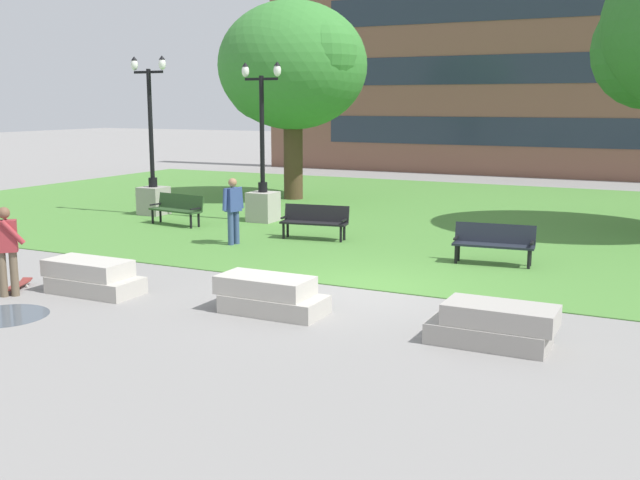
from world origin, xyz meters
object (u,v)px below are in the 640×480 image
Objects in this scene: lamp_post_right at (263,190)px; concrete_block_right at (494,325)px; park_bench_near_right at (177,207)px; person_skateboarder at (6,246)px; concrete_block_center at (92,277)px; person_bystander_near_lawn at (233,207)px; park_bench_far_left at (315,220)px; lamp_post_left at (153,183)px; concrete_block_left at (270,295)px; park_bench_near_left at (494,241)px; skateboard at (16,286)px.

concrete_block_right is at bearing -43.41° from lamp_post_right.
park_bench_near_right is (-11.13, 6.98, 0.23)m from concrete_block_right.
concrete_block_right is 1.11× the size of person_skateboarder.
person_bystander_near_lawn is at bearing 92.41° from concrete_block_center.
park_bench_far_left is (4.73, -0.29, 0.00)m from park_bench_near_right.
park_bench_near_right is at bearing -34.34° from lamp_post_left.
concrete_block_right is 9.43m from person_bystander_near_lawn.
park_bench_near_left reaches higher than concrete_block_left.
park_bench_far_left is (1.30, 6.99, 0.23)m from concrete_block_center.
lamp_post_left is (-13.10, 8.33, 0.73)m from concrete_block_right.
park_bench_near_right reaches higher than concrete_block_center.
concrete_block_center is at bearing -57.90° from lamp_post_left.
person_bystander_near_lawn is at bearing -32.20° from lamp_post_left.
person_skateboarder is 10.39m from lamp_post_left.
lamp_post_right reaches higher than park_bench_near_left.
lamp_post_left is at bearing 113.72° from person_skateboarder.
park_bench_near_left is at bearing -12.72° from lamp_post_left.
lamp_post_right is (-0.26, 9.87, 0.03)m from person_skateboarder.
concrete_block_center is at bearing -175.02° from concrete_block_left.
park_bench_near_right is (-1.94, 7.77, 0.45)m from skateboard.
concrete_block_right is at bearing -46.31° from park_bench_far_left.
park_bench_near_left is (-1.36, 5.68, 0.23)m from concrete_block_right.
lamp_post_left is (-6.70, 1.63, 0.50)m from park_bench_far_left.
lamp_post_left reaches higher than concrete_block_right.
park_bench_near_left is at bearing 39.57° from skateboard.
concrete_block_center is 1.86× the size of skateboard.
skateboard is 10.17m from park_bench_near_left.
park_bench_far_left is at bearing 168.56° from park_bench_near_left.
concrete_block_right is at bearing 7.58° from person_skateboarder.
person_skateboarder is at bearing -74.87° from park_bench_near_right.
lamp_post_left is 6.12m from person_bystander_near_lawn.
skateboard is 0.55× the size of park_bench_near_right.
lamp_post_right is at bearing 91.52° from person_skateboarder.
park_bench_near_left reaches higher than concrete_block_center.
skateboard is 9.97m from lamp_post_left.
park_bench_near_right is 3.76m from person_bystander_near_lawn.
person_bystander_near_lawn reaches higher than park_bench_near_right.
person_skateboarder reaches higher than concrete_block_left.
person_bystander_near_lawn is at bearing -30.84° from park_bench_near_right.
person_bystander_near_lawn reaches higher than skateboard.
person_skateboarder reaches higher than park_bench_near_left.
person_skateboarder is at bearing -166.18° from concrete_block_left.
skateboard is 8.02m from park_bench_near_right.
skateboard is at bearing -110.46° from park_bench_far_left.
lamp_post_left is (-1.97, 1.35, 0.50)m from park_bench_near_right.
person_skateboarder is 8.47m from park_bench_near_right.
concrete_block_center is at bearing -136.70° from park_bench_near_left.
park_bench_far_left is (2.79, 7.49, 0.45)m from skateboard.
concrete_block_right is 0.40× the size of lamp_post_right.
concrete_block_left is 7.10m from park_bench_far_left.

